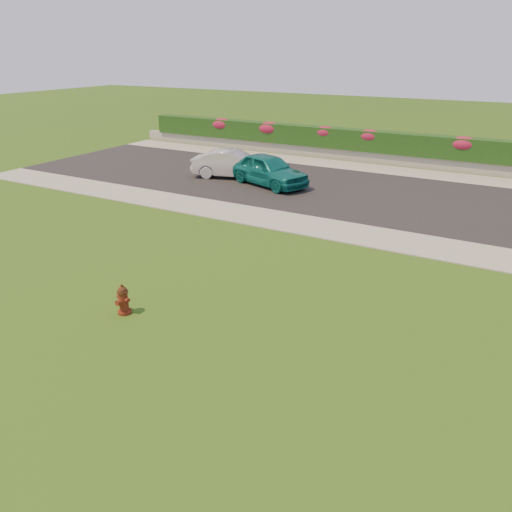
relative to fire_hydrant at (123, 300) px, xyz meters
The scene contains 14 objects.
ground 2.73m from the fire_hydrant, 22.96° to the right, with size 120.00×120.00×0.00m, color black.
street_far 13.19m from the fire_hydrant, 100.95° to the left, with size 26.00×8.00×0.04m, color black.
sidewalk_far 8.69m from the fire_hydrant, 113.80° to the left, with size 24.00×2.00×0.04m, color gray.
sidewalk_beyond 18.01m from the fire_hydrant, 85.23° to the left, with size 34.00×2.00×0.04m, color gray.
retaining_wall 19.50m from the fire_hydrant, 85.60° to the left, with size 34.00×0.40×0.60m, color gray.
hedge 19.62m from the fire_hydrant, 85.62° to the left, with size 32.00×0.90×1.10m, color black.
fire_hydrant is the anchor object (origin of this frame).
sedan_teal 12.52m from the fire_hydrant, 101.91° to the left, with size 1.65×4.10×1.40m, color #0D6563.
sedan_silver 13.54m from the fire_hydrant, 110.41° to the left, with size 1.37×3.94×1.30m, color #B5B7BD.
flower_clump_a 21.75m from the fire_hydrant, 116.50° to the left, with size 1.45×0.93×0.73m, color #A71C38.
flower_clump_b 20.48m from the fire_hydrant, 108.04° to the left, with size 1.49×0.96×0.75m, color #A71C38.
flower_clump_c 19.67m from the fire_hydrant, 98.05° to the left, with size 1.29×0.83×0.65m, color #A71C38.
flower_clump_d 19.47m from the fire_hydrant, 90.46° to the left, with size 1.33×0.86×0.67m, color #A71C38.
flower_clump_e 20.02m from the fire_hydrant, 76.56° to the left, with size 1.44×0.92×0.72m, color #A71C38.
Camera 1 is at (5.33, -6.55, 5.85)m, focal length 35.00 mm.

